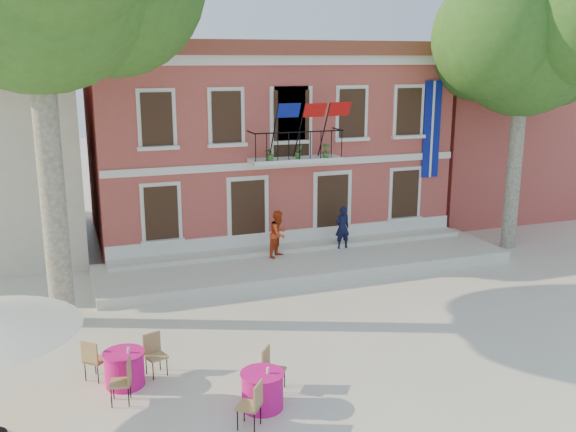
# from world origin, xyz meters

# --- Properties ---
(ground) EXTENTS (90.00, 90.00, 0.00)m
(ground) POSITION_xyz_m (0.00, 0.00, 0.00)
(ground) COLOR beige
(ground) RESTS_ON ground
(main_building) EXTENTS (13.50, 9.59, 7.50)m
(main_building) POSITION_xyz_m (2.00, 9.99, 3.78)
(main_building) COLOR #C04545
(main_building) RESTS_ON ground
(neighbor_east) EXTENTS (9.40, 9.40, 6.40)m
(neighbor_east) POSITION_xyz_m (14.00, 11.00, 3.22)
(neighbor_east) COLOR #C04545
(neighbor_east) RESTS_ON ground
(terrace) EXTENTS (14.00, 3.40, 0.30)m
(terrace) POSITION_xyz_m (2.00, 4.40, 0.15)
(terrace) COLOR silver
(terrace) RESTS_ON ground
(plane_tree_east) EXTENTS (5.05, 5.05, 9.93)m
(plane_tree_east) POSITION_xyz_m (10.00, 4.08, 7.34)
(plane_tree_east) COLOR #A59E84
(plane_tree_east) RESTS_ON ground
(pedestrian_navy) EXTENTS (0.56, 0.37, 1.53)m
(pedestrian_navy) POSITION_xyz_m (3.62, 5.11, 1.06)
(pedestrian_navy) COLOR black
(pedestrian_navy) RESTS_ON terrace
(pedestrian_orange) EXTENTS (0.99, 0.96, 1.61)m
(pedestrian_orange) POSITION_xyz_m (1.17, 4.93, 1.10)
(pedestrian_orange) COLOR #D24118
(pedestrian_orange) RESTS_ON terrace
(cafe_table_0) EXTENTS (1.83, 1.78, 0.95)m
(cafe_table_0) POSITION_xyz_m (-4.68, -1.89, 0.43)
(cafe_table_0) COLOR #D01364
(cafe_table_0) RESTS_ON ground
(cafe_table_1) EXTENTS (1.50, 1.78, 0.95)m
(cafe_table_1) POSITION_xyz_m (-2.15, -3.77, 0.42)
(cafe_table_1) COLOR #D01364
(cafe_table_1) RESTS_ON ground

